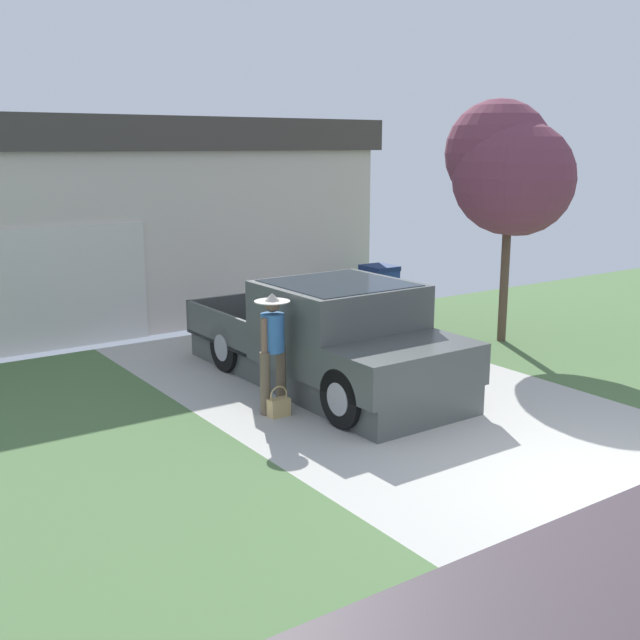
{
  "coord_description": "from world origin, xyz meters",
  "views": [
    {
      "loc": [
        -6.93,
        -4.43,
        3.61
      ],
      "look_at": [
        -0.95,
        4.2,
        1.23
      ],
      "focal_mm": 43.38,
      "sensor_mm": 36.0,
      "label": 1
    }
  ],
  "objects_px": {
    "person_with_hat": "(273,343)",
    "front_yard_tree": "(509,171)",
    "pickup_truck": "(335,341)",
    "handbag": "(279,406)",
    "house_with_garage": "(88,216)",
    "wheeled_trash_bin": "(379,289)"
  },
  "relations": [
    {
      "from": "person_with_hat",
      "to": "pickup_truck",
      "type": "bearing_deg",
      "value": -5.03
    },
    {
      "from": "handbag",
      "to": "house_with_garage",
      "type": "bearing_deg",
      "value": 88.26
    },
    {
      "from": "house_with_garage",
      "to": "wheeled_trash_bin",
      "type": "bearing_deg",
      "value": -41.32
    },
    {
      "from": "person_with_hat",
      "to": "wheeled_trash_bin",
      "type": "distance_m",
      "value": 6.3
    },
    {
      "from": "person_with_hat",
      "to": "front_yard_tree",
      "type": "relative_size",
      "value": 0.38
    },
    {
      "from": "person_with_hat",
      "to": "front_yard_tree",
      "type": "xyz_separation_m",
      "value": [
        5.47,
        0.84,
        2.19
      ]
    },
    {
      "from": "pickup_truck",
      "to": "person_with_hat",
      "type": "height_order",
      "value": "person_with_hat"
    },
    {
      "from": "handbag",
      "to": "front_yard_tree",
      "type": "bearing_deg",
      "value": 10.9
    },
    {
      "from": "person_with_hat",
      "to": "handbag",
      "type": "xyz_separation_m",
      "value": [
        -0.06,
        -0.23,
        -0.83
      ]
    },
    {
      "from": "pickup_truck",
      "to": "person_with_hat",
      "type": "bearing_deg",
      "value": 16.09
    },
    {
      "from": "person_with_hat",
      "to": "house_with_garage",
      "type": "bearing_deg",
      "value": 67.04
    },
    {
      "from": "handbag",
      "to": "house_with_garage",
      "type": "xyz_separation_m",
      "value": [
        0.25,
        8.27,
        1.95
      ]
    },
    {
      "from": "handbag",
      "to": "front_yard_tree",
      "type": "relative_size",
      "value": 0.1
    },
    {
      "from": "front_yard_tree",
      "to": "wheeled_trash_bin",
      "type": "xyz_separation_m",
      "value": [
        -0.49,
        3.0,
        -2.56
      ]
    },
    {
      "from": "handbag",
      "to": "wheeled_trash_bin",
      "type": "relative_size",
      "value": 0.38
    },
    {
      "from": "front_yard_tree",
      "to": "wheeled_trash_bin",
      "type": "relative_size",
      "value": 3.96
    },
    {
      "from": "handbag",
      "to": "pickup_truck",
      "type": "bearing_deg",
      "value": 24.26
    },
    {
      "from": "house_with_garage",
      "to": "pickup_truck",
      "type": "bearing_deg",
      "value": -81.6
    },
    {
      "from": "house_with_garage",
      "to": "front_yard_tree",
      "type": "distance_m",
      "value": 8.99
    },
    {
      "from": "house_with_garage",
      "to": "wheeled_trash_bin",
      "type": "distance_m",
      "value": 6.54
    },
    {
      "from": "pickup_truck",
      "to": "handbag",
      "type": "xyz_separation_m",
      "value": [
        -1.38,
        -0.62,
        -0.58
      ]
    },
    {
      "from": "house_with_garage",
      "to": "person_with_hat",
      "type": "bearing_deg",
      "value": -91.39
    }
  ]
}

